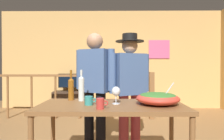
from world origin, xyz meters
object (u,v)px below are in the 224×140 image
Objects in this scene: stair_railing at (90,89)px; salad_bowl at (158,98)px; wine_bottle_amber at (71,88)px; person_standing_left at (95,82)px; wine_bottle_clear at (81,88)px; tv_console at (71,101)px; flat_screen_tv at (71,81)px; wine_glass at (116,92)px; mug_teal at (89,101)px; mug_red at (100,104)px; serving_table at (112,111)px; person_standing_right at (130,82)px; framed_picture at (159,49)px.

stair_railing is 8.61× the size of salad_bowl.
person_standing_left is at bearing 54.82° from wine_bottle_amber.
wine_bottle_clear is at bearing 98.31° from person_standing_left.
tv_console is 2.56× the size of wine_bottle_clear.
wine_glass is (1.15, -3.02, 0.10)m from flat_screen_tv.
person_standing_left reaches higher than mug_teal.
mug_red is 0.85m from person_standing_left.
person_standing_left is (-0.28, 0.59, 0.06)m from wine_glass.
serving_table is at bearing -29.73° from wine_bottle_clear.
person_standing_right is (0.23, 0.60, 0.26)m from serving_table.
stair_railing is 2.46m from salad_bowl.
serving_table is 0.21m from wine_glass.
person_standing_left is (-0.23, 0.60, 0.26)m from serving_table.
wine_bottle_clear reaches higher than mug_teal.
person_standing_right is (-1.03, -2.76, -0.70)m from framed_picture.
person_standing_right is (1.34, -2.47, 0.68)m from tv_console.
serving_table is at bearing 10.41° from mug_teal.
flat_screen_tv is 1.81× the size of wine_bottle_amber.
person_standing_left reaches higher than wine_bottle_amber.
tv_console is at bearing 126.49° from stair_railing.
tv_console is 1.43× the size of flat_screen_tv.
mug_red is at bearing -158.72° from salad_bowl.
wine_bottle_amber reaches higher than mug_red.
framed_picture is 2.75m from tv_console.
serving_table is 0.26m from mug_teal.
stair_railing is 2.07m from wine_bottle_clear.
flat_screen_tv is at bearing 110.91° from wine_glass.
person_standing_left is at bearing 74.47° from wine_bottle_clear.
salad_bowl is (0.47, -0.00, 0.14)m from serving_table.
salad_bowl is at bearing 21.28° from mug_red.
person_standing_right reaches higher than wine_bottle_amber.
mug_teal is at bearing -167.84° from wine_glass.
stair_railing is at bearing -89.77° from person_standing_right.
person_standing_right is (0.46, 0.64, 0.14)m from mug_teal.
person_standing_right reaches higher than wine_bottle_clear.
mug_teal is 0.66m from person_standing_left.
tv_console is 2.70m from person_standing_left.
serving_table is 13.65× the size of mug_red.
stair_railing is at bearing 99.22° from mug_red.
wine_bottle_amber is (0.63, -2.81, 0.64)m from tv_console.
salad_bowl is 1.26× the size of wine_bottle_amber.
stair_railing reaches higher than wine_glass.
framed_picture is 0.63× the size of tv_console.
salad_bowl is at bearing -13.91° from wine_bottle_clear.
mug_red is at bearing -113.71° from serving_table.
person_standing_left is at bearing 115.41° from wine_glass.
wine_bottle_clear is (0.76, -2.84, 0.12)m from flat_screen_tv.
framed_picture is 3.55m from salad_bowl.
wine_bottle_amber is (0.63, -2.78, 0.11)m from flat_screen_tv.
framed_picture is 3.15× the size of wine_glass.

